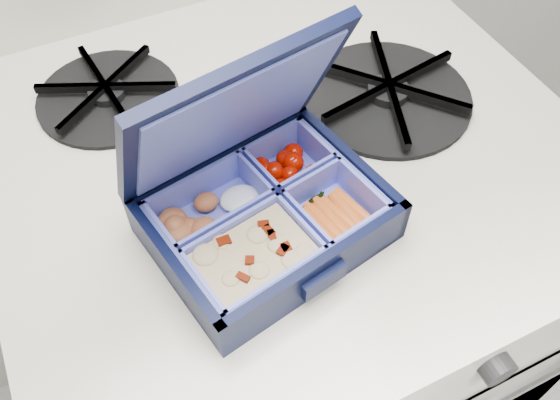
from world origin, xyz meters
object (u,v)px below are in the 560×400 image
bento_box (267,218)px  burner_grate (388,90)px  fork (273,135)px  stove (276,319)px

bento_box → burner_grate: 0.24m
fork → burner_grate: bearing=55.5°
stove → fork: fork is taller
stove → fork: (-0.01, -0.01, 0.49)m
burner_grate → bento_box: bearing=-151.5°
bento_box → fork: bearing=51.6°
stove → fork: size_ratio=5.60×
stove → fork: 0.49m
stove → bento_box: (-0.07, -0.13, 0.51)m
bento_box → fork: size_ratio=1.21×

